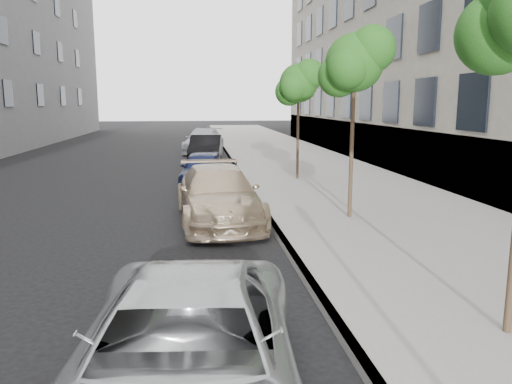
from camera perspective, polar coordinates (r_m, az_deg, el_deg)
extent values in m
cube|color=gray|center=(28.54, 3.01, 4.31)|extent=(6.40, 72.00, 0.14)
cube|color=#9E9B93|center=(28.16, -3.28, 4.23)|extent=(0.15, 72.00, 0.14)
sphere|color=#1A4D14|center=(6.77, 25.87, 15.98)|extent=(0.97, 0.97, 0.97)
cylinder|color=#38281C|center=(12.58, 10.95, 7.27)|extent=(0.10, 0.10, 4.50)
sphere|color=#1A4D14|center=(12.60, 11.20, 14.31)|extent=(1.40, 1.40, 1.40)
sphere|color=#1A4D14|center=(12.55, 13.12, 15.64)|extent=(1.12, 1.12, 1.12)
sphere|color=#1A4D14|center=(12.73, 9.47, 12.97)|extent=(1.05, 1.05, 1.05)
cylinder|color=#38281C|center=(18.87, 4.82, 7.96)|extent=(0.10, 0.10, 4.25)
sphere|color=#1A4D14|center=(18.87, 4.89, 12.29)|extent=(1.42, 1.42, 1.42)
sphere|color=#1A4D14|center=(18.76, 6.11, 13.20)|extent=(1.14, 1.14, 1.14)
sphere|color=#1A4D14|center=(19.04, 3.82, 11.39)|extent=(1.06, 1.06, 1.06)
imported|color=#B7BABC|center=(4.92, -8.13, -18.34)|extent=(2.55, 4.84, 1.30)
imported|color=tan|center=(12.62, -4.36, -0.31)|extent=(2.27, 4.91, 1.39)
imported|color=#11183A|center=(18.00, -6.07, 2.63)|extent=(1.86, 3.87, 1.27)
imported|color=black|center=(24.91, -5.75, 4.88)|extent=(1.87, 4.39, 1.41)
imported|color=#9A9CA1|center=(30.10, -5.99, 5.81)|extent=(2.82, 5.21, 1.43)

